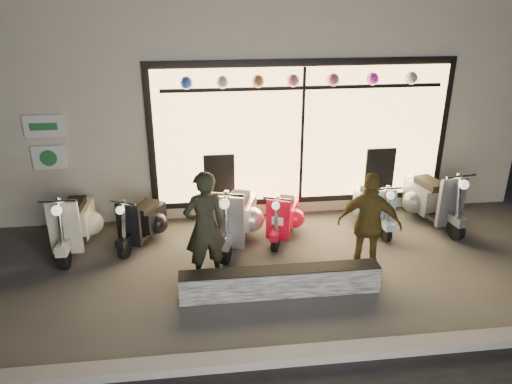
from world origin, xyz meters
TOP-DOWN VIEW (x-y plane):
  - ground at (0.00, 0.00)m, footprint 40.00×40.00m
  - kerb at (0.00, -2.00)m, footprint 40.00×0.25m
  - shop_building at (0.00, 4.98)m, footprint 10.20×6.23m
  - graffiti_barrier at (-0.00, -0.65)m, footprint 2.81×0.28m
  - scooter_silver at (-0.45, 1.05)m, footprint 0.81×1.53m
  - scooter_red at (0.36, 1.16)m, footprint 0.70×1.22m
  - scooter_black at (-2.01, 1.24)m, footprint 0.75×1.24m
  - scooter_cream at (-3.13, 1.19)m, footprint 0.49×1.48m
  - scooter_blue at (2.00, 1.34)m, footprint 0.45×1.27m
  - scooter_grey at (3.10, 1.38)m, footprint 0.66×1.54m
  - man at (-1.02, -0.10)m, footprint 0.71×0.58m
  - woman at (1.38, -0.21)m, footprint 1.01×0.71m

SIDE VIEW (x-z plane):
  - ground at x=0.00m, z-range 0.00..0.00m
  - kerb at x=0.00m, z-range 0.00..0.12m
  - graffiti_barrier at x=0.00m, z-range 0.00..0.40m
  - scooter_red at x=0.36m, z-range -0.09..0.80m
  - scooter_black at x=-2.01m, z-range -0.09..0.82m
  - scooter_blue at x=2.00m, z-range -0.09..0.82m
  - scooter_cream at x=-3.13m, z-range -0.10..0.96m
  - scooter_grey at x=3.10m, z-range -0.11..0.98m
  - scooter_silver at x=-0.45m, z-range -0.11..0.99m
  - woman at x=1.38m, z-range 0.00..1.58m
  - man at x=-1.02m, z-range 0.00..1.69m
  - shop_building at x=0.00m, z-range 0.00..4.20m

